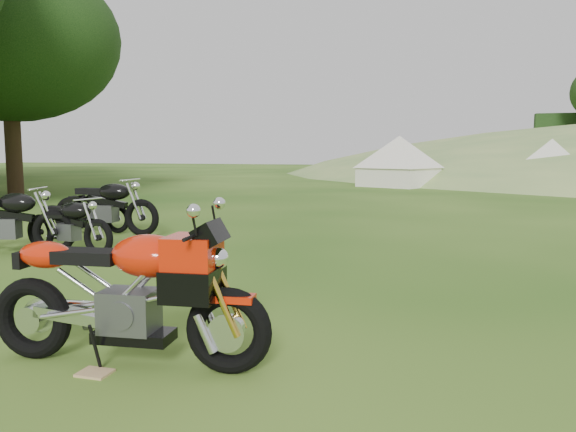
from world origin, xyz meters
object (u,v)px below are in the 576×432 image
(vintage_moto_a, at_px, (5,218))
(tent_left, at_px, (399,160))
(vintage_moto_c, at_px, (91,209))
(tent_mid, at_px, (551,161))
(plywood_board, at_px, (95,373))
(sport_motorcycle, at_px, (126,283))
(vintage_moto_d, at_px, (105,205))
(vintage_moto_b, at_px, (68,223))

(vintage_moto_a, relative_size, tent_left, 0.75)
(vintage_moto_c, bearing_deg, vintage_moto_a, -81.77)
(tent_mid, bearing_deg, plywood_board, -94.95)
(sport_motorcycle, bearing_deg, tent_mid, 69.40)
(vintage_moto_c, height_order, vintage_moto_d, vintage_moto_d)
(vintage_moto_b, bearing_deg, tent_left, 91.35)
(tent_mid, bearing_deg, sport_motorcycle, -94.78)
(plywood_board, height_order, vintage_moto_a, vintage_moto_a)
(plywood_board, distance_m, vintage_moto_a, 5.51)
(vintage_moto_b, bearing_deg, vintage_moto_d, 119.29)
(vintage_moto_a, bearing_deg, vintage_moto_c, 78.77)
(vintage_moto_b, relative_size, tent_mid, 0.66)
(tent_mid, bearing_deg, tent_left, -159.47)
(sport_motorcycle, xyz_separation_m, vintage_moto_a, (-4.35, 3.28, -0.07))
(vintage_moto_d, bearing_deg, vintage_moto_a, -97.40)
(plywood_board, bearing_deg, tent_left, 91.67)
(vintage_moto_a, bearing_deg, vintage_moto_b, 3.02)
(vintage_moto_b, height_order, vintage_moto_c, vintage_moto_b)
(tent_left, bearing_deg, vintage_moto_b, -73.73)
(vintage_moto_d, bearing_deg, plywood_board, -55.84)
(sport_motorcycle, height_order, vintage_moto_a, sport_motorcycle)
(vintage_moto_b, distance_m, tent_left, 18.54)
(vintage_moto_a, distance_m, vintage_moto_b, 0.94)
(vintage_moto_a, height_order, tent_left, tent_left)
(tent_left, xyz_separation_m, tent_mid, (6.34, 1.33, -0.05))
(vintage_moto_c, height_order, tent_left, tent_left)
(sport_motorcycle, height_order, vintage_moto_b, sport_motorcycle)
(vintage_moto_a, xyz_separation_m, vintage_moto_d, (0.23, 2.13, 0.02))
(sport_motorcycle, height_order, vintage_moto_d, sport_motorcycle)
(sport_motorcycle, relative_size, vintage_moto_a, 0.99)
(sport_motorcycle, relative_size, vintage_moto_b, 1.16)
(plywood_board, relative_size, vintage_moto_c, 0.13)
(vintage_moto_a, height_order, tent_mid, tent_mid)
(sport_motorcycle, height_order, tent_left, tent_left)
(sport_motorcycle, relative_size, plywood_board, 9.17)
(vintage_moto_d, xyz_separation_m, tent_mid, (9.69, 17.86, 0.58))
(vintage_moto_a, height_order, vintage_moto_d, vintage_moto_d)
(sport_motorcycle, xyz_separation_m, tent_mid, (5.57, 23.27, 0.54))
(vintage_moto_b, relative_size, vintage_moto_c, 1.04)
(tent_left, distance_m, tent_mid, 6.48)
(plywood_board, relative_size, tent_mid, 0.08)
(vintage_moto_a, height_order, vintage_moto_b, vintage_moto_a)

